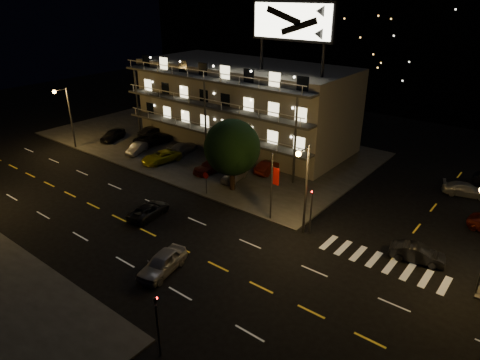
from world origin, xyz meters
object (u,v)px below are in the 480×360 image
Objects in this scene: tree at (232,149)px; road_car_east at (162,263)px; lot_car_7 at (183,148)px; lot_car_4 at (234,174)px; lot_car_2 at (161,157)px; road_car_west at (149,210)px; side_car_0 at (417,253)px.

tree is 15.35m from road_car_east.
lot_car_7 is at bearing 159.41° from tree.
lot_car_7 is at bearing 156.59° from lot_car_4.
tree is 12.02m from lot_car_2.
lot_car_4 is at bearing 155.73° from lot_car_7.
lot_car_4 is at bearing 19.01° from lot_car_2.
lot_car_2 is 3.80m from lot_car_7.
tree reaches higher than road_car_west.
road_car_east is at bearing -79.15° from lot_car_4.
lot_car_2 is 10.21m from lot_car_4.
road_car_west is (-1.19, -10.99, -0.20)m from lot_car_4.
lot_car_2 is at bearing 82.74° from lot_car_7.
lot_car_2 is 1.04× the size of lot_car_7.
lot_car_2 is 1.24× the size of lot_car_4.
lot_car_2 is at bearing 177.42° from lot_car_4.
side_car_0 is at bearing 159.04° from lot_car_7.
road_car_west is at bearing 134.66° from road_car_east.
lot_car_2 reaches higher than side_car_0.
road_car_east is (16.50, -18.44, -0.06)m from lot_car_7.
lot_car_7 is 1.04× the size of road_car_east.
side_car_0 is at bearing -3.13° from tree.
lot_car_4 is 0.88× the size of road_car_west.
lot_car_2 is 13.15m from road_car_west.
lot_car_2 reaches higher than road_car_west.
side_car_0 is 0.93× the size of road_car_west.
road_car_east is at bearing 137.87° from road_car_west.
lot_car_7 is 16.28m from road_car_west.
tree is at bearing 148.44° from lot_car_7.
lot_car_7 is 24.74m from road_car_east.
road_car_east is 1.02× the size of road_car_west.
lot_car_2 is at bearing -54.99° from road_car_west.
lot_car_7 is (-0.25, 3.79, 0.01)m from lot_car_2.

